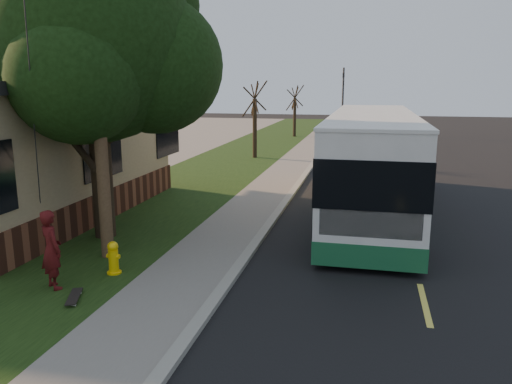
{
  "coord_description": "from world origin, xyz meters",
  "views": [
    {
      "loc": [
        2.78,
        -9.5,
        4.2
      ],
      "look_at": [
        0.05,
        2.58,
        1.5
      ],
      "focal_mm": 35.0,
      "sensor_mm": 36.0,
      "label": 1
    }
  ],
  "objects_px": {
    "fire_hydrant": "(113,258)",
    "skateboard_main": "(74,297)",
    "bare_tree_near": "(255,121)",
    "transit_bus": "(371,160)",
    "dumpster": "(34,189)",
    "bare_tree_far": "(295,112)",
    "traffic_signal": "(343,96)",
    "skateboarder": "(51,249)",
    "utility_pole": "(95,64)",
    "distant_car": "(376,130)",
    "leafy_tree": "(97,45)"
  },
  "relations": [
    {
      "from": "traffic_signal",
      "to": "skateboarder",
      "type": "xyz_separation_m",
      "value": [
        -3.91,
        -35.0,
        -2.27
      ]
    },
    {
      "from": "utility_pole",
      "to": "traffic_signal",
      "type": "relative_size",
      "value": 1.65
    },
    {
      "from": "traffic_signal",
      "to": "distant_car",
      "type": "distance_m",
      "value": 6.31
    },
    {
      "from": "skateboarder",
      "to": "skateboard_main",
      "type": "bearing_deg",
      "value": -177.36
    },
    {
      "from": "utility_pole",
      "to": "traffic_signal",
      "type": "distance_m",
      "value": 33.26
    },
    {
      "from": "leafy_tree",
      "to": "distant_car",
      "type": "height_order",
      "value": "leafy_tree"
    },
    {
      "from": "transit_bus",
      "to": "dumpster",
      "type": "distance_m",
      "value": 11.31
    },
    {
      "from": "transit_bus",
      "to": "bare_tree_far",
      "type": "bearing_deg",
      "value": 104.53
    },
    {
      "from": "utility_pole",
      "to": "distant_car",
      "type": "distance_m",
      "value": 28.89
    },
    {
      "from": "fire_hydrant",
      "to": "utility_pole",
      "type": "xyz_separation_m",
      "value": [
        -0.71,
        0.99,
        4.2
      ]
    },
    {
      "from": "distant_car",
      "to": "leafy_tree",
      "type": "bearing_deg",
      "value": -108.39
    },
    {
      "from": "bare_tree_far",
      "to": "transit_bus",
      "type": "bearing_deg",
      "value": -75.47
    },
    {
      "from": "bare_tree_near",
      "to": "transit_bus",
      "type": "xyz_separation_m",
      "value": [
        6.4,
        -10.78,
        -0.41
      ]
    },
    {
      "from": "traffic_signal",
      "to": "utility_pole",
      "type": "bearing_deg",
      "value": -96.58
    },
    {
      "from": "fire_hydrant",
      "to": "distant_car",
      "type": "xyz_separation_m",
      "value": [
        5.9,
        28.85,
        0.38
      ]
    },
    {
      "from": "traffic_signal",
      "to": "skateboard_main",
      "type": "height_order",
      "value": "traffic_signal"
    },
    {
      "from": "utility_pole",
      "to": "dumpster",
      "type": "bearing_deg",
      "value": 141.53
    },
    {
      "from": "bare_tree_near",
      "to": "dumpster",
      "type": "relative_size",
      "value": 2.21
    },
    {
      "from": "skateboarder",
      "to": "dumpster",
      "type": "distance_m",
      "value": 7.47
    },
    {
      "from": "leafy_tree",
      "to": "distant_car",
      "type": "distance_m",
      "value": 27.59
    },
    {
      "from": "bare_tree_near",
      "to": "fire_hydrant",
      "type": "bearing_deg",
      "value": -87.14
    },
    {
      "from": "leafy_tree",
      "to": "bare_tree_near",
      "type": "height_order",
      "value": "leafy_tree"
    },
    {
      "from": "leafy_tree",
      "to": "skateboard_main",
      "type": "bearing_deg",
      "value": -70.01
    },
    {
      "from": "utility_pole",
      "to": "bare_tree_near",
      "type": "bearing_deg",
      "value": 90.66
    },
    {
      "from": "leafy_tree",
      "to": "dumpster",
      "type": "height_order",
      "value": "leafy_tree"
    },
    {
      "from": "fire_hydrant",
      "to": "skateboard_main",
      "type": "relative_size",
      "value": 0.9
    },
    {
      "from": "utility_pole",
      "to": "bare_tree_far",
      "type": "xyz_separation_m",
      "value": [
        0.31,
        29.01,
        -2.63
      ]
    },
    {
      "from": "bare_tree_near",
      "to": "distant_car",
      "type": "relative_size",
      "value": 0.9
    },
    {
      "from": "skateboarder",
      "to": "leafy_tree",
      "type": "bearing_deg",
      "value": -44.65
    },
    {
      "from": "skateboard_main",
      "to": "distant_car",
      "type": "distance_m",
      "value": 30.88
    },
    {
      "from": "distant_car",
      "to": "utility_pole",
      "type": "bearing_deg",
      "value": -105.82
    },
    {
      "from": "fire_hydrant",
      "to": "skateboarder",
      "type": "distance_m",
      "value": 1.37
    },
    {
      "from": "fire_hydrant",
      "to": "transit_bus",
      "type": "distance_m",
      "value": 9.17
    },
    {
      "from": "leafy_tree",
      "to": "distant_car",
      "type": "relative_size",
      "value": 1.63
    },
    {
      "from": "leafy_tree",
      "to": "transit_bus",
      "type": "height_order",
      "value": "leafy_tree"
    },
    {
      "from": "fire_hydrant",
      "to": "dumpster",
      "type": "xyz_separation_m",
      "value": [
        -5.51,
        4.81,
        0.32
      ]
    },
    {
      "from": "skateboarder",
      "to": "utility_pole",
      "type": "bearing_deg",
      "value": -59.43
    },
    {
      "from": "leafy_tree",
      "to": "bare_tree_far",
      "type": "height_order",
      "value": "leafy_tree"
    },
    {
      "from": "skateboarder",
      "to": "distant_car",
      "type": "bearing_deg",
      "value": -69.09
    },
    {
      "from": "bare_tree_far",
      "to": "traffic_signal",
      "type": "distance_m",
      "value": 5.44
    },
    {
      "from": "bare_tree_near",
      "to": "utility_pole",
      "type": "bearing_deg",
      "value": -89.34
    },
    {
      "from": "transit_bus",
      "to": "dumpster",
      "type": "height_order",
      "value": "transit_bus"
    },
    {
      "from": "utility_pole",
      "to": "skateboard_main",
      "type": "distance_m",
      "value": 5.16
    },
    {
      "from": "transit_bus",
      "to": "skateboarder",
      "type": "bearing_deg",
      "value": -127.54
    },
    {
      "from": "skateboard_main",
      "to": "distant_car",
      "type": "xyz_separation_m",
      "value": [
        5.98,
        30.29,
        0.69
      ]
    },
    {
      "from": "bare_tree_near",
      "to": "transit_bus",
      "type": "bearing_deg",
      "value": -59.29
    },
    {
      "from": "distant_car",
      "to": "dumpster",
      "type": "bearing_deg",
      "value": -117.85
    },
    {
      "from": "skateboard_main",
      "to": "bare_tree_far",
      "type": "bearing_deg",
      "value": 90.57
    },
    {
      "from": "skateboarder",
      "to": "bare_tree_near",
      "type": "bearing_deg",
      "value": -56.15
    },
    {
      "from": "leafy_tree",
      "to": "dumpster",
      "type": "relative_size",
      "value": 4.01
    }
  ]
}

